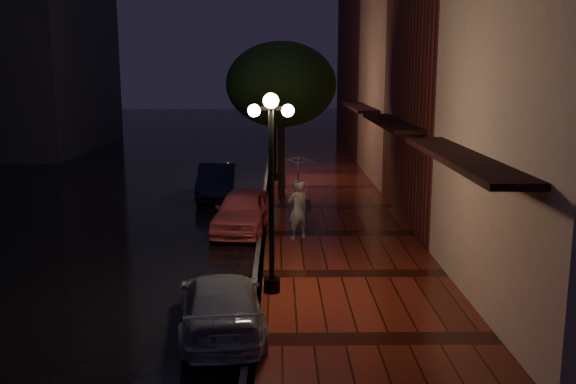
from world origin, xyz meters
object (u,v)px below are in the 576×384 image
(parking_meter, at_px, (296,208))
(pink_car, at_px, (243,210))
(navy_car, at_px, (217,181))
(streetlamp_near, at_px, (271,182))
(street_tree, at_px, (281,87))
(woman_with_umbrella, at_px, (298,185))
(streetlamp_far, at_px, (275,124))
(silver_car, at_px, (221,304))

(parking_meter, bearing_deg, pink_car, 177.32)
(pink_car, bearing_deg, navy_car, 111.10)
(streetlamp_near, height_order, street_tree, street_tree)
(pink_car, relative_size, woman_with_umbrella, 1.61)
(streetlamp_far, relative_size, street_tree, 0.74)
(silver_car, bearing_deg, streetlamp_near, -124.95)
(streetlamp_near, bearing_deg, silver_car, -118.05)
(streetlamp_near, distance_m, street_tree, 11.12)
(streetlamp_far, height_order, pink_car, streetlamp_far)
(street_tree, height_order, navy_car, street_tree)
(woman_with_umbrella, bearing_deg, street_tree, -110.71)
(street_tree, relative_size, silver_car, 1.51)
(parking_meter, bearing_deg, silver_car, -81.24)
(streetlamp_near, bearing_deg, woman_with_umbrella, 80.99)
(street_tree, xyz_separation_m, woman_with_umbrella, (0.44, -6.56, -2.52))
(streetlamp_far, xyz_separation_m, pink_car, (-0.95, -8.10, -1.95))
(streetlamp_near, distance_m, navy_car, 11.50)
(streetlamp_far, height_order, navy_car, streetlamp_far)
(street_tree, bearing_deg, streetlamp_near, -91.35)
(silver_car, height_order, woman_with_umbrella, woman_with_umbrella)
(pink_car, xyz_separation_m, silver_car, (0.00, -7.69, -0.10))
(silver_car, distance_m, parking_meter, 7.15)
(streetlamp_near, distance_m, silver_car, 2.87)
(streetlamp_near, height_order, navy_car, streetlamp_near)
(streetlamp_far, xyz_separation_m, street_tree, (0.26, -3.01, 1.64))
(street_tree, xyz_separation_m, pink_car, (-1.21, -5.09, -3.59))
(pink_car, bearing_deg, streetlamp_near, -73.64)
(streetlamp_far, distance_m, woman_with_umbrella, 9.64)
(streetlamp_near, relative_size, parking_meter, 3.61)
(streetlamp_far, relative_size, woman_with_umbrella, 1.81)
(streetlamp_far, bearing_deg, navy_car, -127.71)
(streetlamp_far, relative_size, silver_car, 1.12)
(street_tree, xyz_separation_m, silver_car, (-1.21, -12.77, -3.69))
(silver_car, bearing_deg, street_tree, -102.30)
(streetlamp_near, bearing_deg, parking_meter, 82.85)
(pink_car, distance_m, navy_car, 5.36)
(streetlamp_near, distance_m, woman_with_umbrella, 4.57)
(streetlamp_far, xyz_separation_m, woman_with_umbrella, (0.70, -9.57, -0.87))
(street_tree, distance_m, woman_with_umbrella, 7.04)
(silver_car, relative_size, parking_meter, 3.21)
(streetlamp_near, height_order, streetlamp_far, same)
(pink_car, bearing_deg, parking_meter, -17.16)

